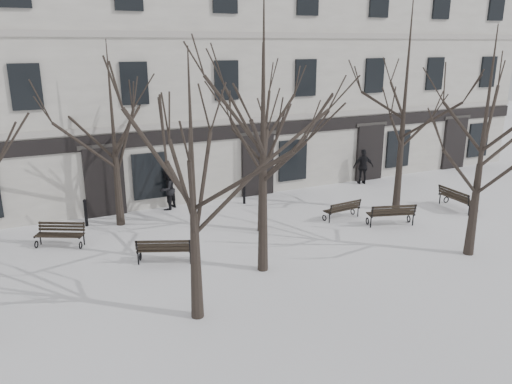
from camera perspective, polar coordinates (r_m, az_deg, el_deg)
ground at (r=15.77m, az=1.09°, el=-9.49°), size 100.00×100.00×0.00m
building at (r=26.44m, az=-11.74°, el=13.18°), size 40.40×10.20×11.40m
tree_1 at (r=12.10m, az=-7.35°, el=3.92°), size 4.82×4.82×6.89m
tree_2 at (r=14.65m, az=0.86°, el=10.57°), size 6.04×6.04×8.63m
tree_3 at (r=17.56m, az=24.80°, el=7.76°), size 5.26×5.26×7.51m
tree_4 at (r=19.66m, az=-16.15°, el=8.66°), size 4.97×4.97×7.10m
tree_5 at (r=18.24m, az=0.72°, el=8.48°), size 4.88×4.88×6.97m
tree_6 at (r=21.45m, az=16.86°, el=12.49°), size 6.33×6.33×9.04m
bench_1 at (r=16.67m, az=-10.42°, el=-6.43°), size 1.87×1.28×0.90m
bench_2 at (r=20.39m, az=15.21°, el=-2.39°), size 1.94×1.16×0.93m
bench_3 at (r=19.07m, az=-21.48°, el=-4.47°), size 1.74×1.30×0.84m
bench_4 at (r=20.73m, az=9.87°, el=-1.92°), size 1.65×0.74×0.81m
bench_5 at (r=23.32m, az=21.96°, el=-0.65°), size 0.78×1.88×0.93m
bollard_a at (r=20.71m, az=-18.90°, el=-2.15°), size 0.14×0.14×1.11m
bollard_b at (r=22.35m, az=-1.36°, el=0.11°), size 0.14×0.14×1.11m
pedestrian_b at (r=22.13m, az=-10.02°, el=-1.93°), size 1.11×1.09×1.80m
pedestrian_c at (r=26.32m, az=12.03°, el=0.94°), size 1.13×0.71×1.80m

